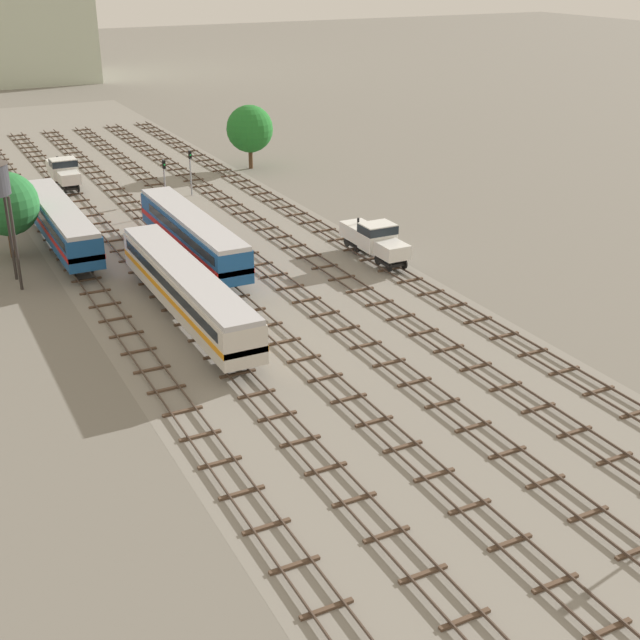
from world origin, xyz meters
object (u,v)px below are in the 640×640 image
(shunter_loco_left_far, at_px, (63,170))
(signal_post_nearest, at_px, (190,167))
(signal_post_mid, at_px, (165,180))
(passenger_coach_left_nearest, at_px, (186,287))
(shunter_loco_right_near, at_px, (375,238))
(diesel_railcar_centre_left_mid, at_px, (192,232))
(diesel_railcar_far_left_midfar, at_px, (60,221))

(shunter_loco_left_far, height_order, signal_post_nearest, signal_post_nearest)
(signal_post_mid, bearing_deg, passenger_coach_left_nearest, -104.53)
(passenger_coach_left_nearest, xyz_separation_m, signal_post_mid, (6.93, 26.74, 0.93))
(signal_post_nearest, relative_size, signal_post_mid, 0.89)
(shunter_loco_right_near, bearing_deg, signal_post_nearest, 104.31)
(diesel_railcar_centre_left_mid, relative_size, diesel_railcar_far_left_midfar, 1.00)
(passenger_coach_left_nearest, xyz_separation_m, signal_post_nearest, (11.55, 32.46, 0.56))
(diesel_railcar_centre_left_mid, relative_size, signal_post_nearest, 4.13)
(shunter_loco_right_near, bearing_deg, passenger_coach_left_nearest, -164.07)
(diesel_railcar_centre_left_mid, bearing_deg, shunter_loco_right_near, -26.23)
(shunter_loco_right_near, distance_m, signal_post_mid, 24.42)
(shunter_loco_right_near, bearing_deg, shunter_loco_left_far, 116.70)
(diesel_railcar_centre_left_mid, xyz_separation_m, signal_post_mid, (2.31, 14.63, 0.95))
(diesel_railcar_far_left_midfar, distance_m, signal_post_mid, 13.20)
(diesel_railcar_centre_left_mid, xyz_separation_m, signal_post_nearest, (6.93, 20.35, 0.58))
(shunter_loco_left_far, relative_size, signal_post_mid, 1.51)
(signal_post_mid, bearing_deg, diesel_railcar_far_left_midfar, -151.37)
(shunter_loco_right_near, xyz_separation_m, diesel_railcar_far_left_midfar, (-23.11, 15.16, 0.59))
(diesel_railcar_centre_left_mid, distance_m, signal_post_nearest, 21.51)
(shunter_loco_right_near, bearing_deg, diesel_railcar_far_left_midfar, 146.74)
(shunter_loco_right_near, distance_m, shunter_loco_left_far, 41.14)
(signal_post_nearest, height_order, signal_post_mid, signal_post_mid)
(diesel_railcar_far_left_midfar, bearing_deg, signal_post_nearest, 36.64)
(shunter_loco_left_far, xyz_separation_m, signal_post_mid, (6.93, -15.29, 1.54))
(diesel_railcar_centre_left_mid, relative_size, shunter_loco_left_far, 2.42)
(diesel_railcar_far_left_midfar, xyz_separation_m, signal_post_mid, (11.55, 6.31, 0.95))
(shunter_loco_left_far, distance_m, signal_post_nearest, 15.05)
(passenger_coach_left_nearest, relative_size, shunter_loco_right_near, 2.60)
(passenger_coach_left_nearest, height_order, diesel_railcar_centre_left_mid, same)
(passenger_coach_left_nearest, relative_size, signal_post_mid, 3.93)
(passenger_coach_left_nearest, distance_m, shunter_loco_right_near, 19.23)
(signal_post_nearest, xyz_separation_m, signal_post_mid, (-4.62, -5.72, 0.37))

